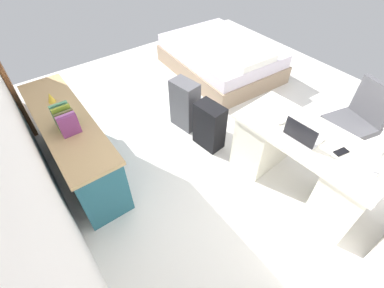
{
  "coord_description": "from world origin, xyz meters",
  "views": [
    {
      "loc": [
        -2.1,
        1.92,
        2.49
      ],
      "look_at": [
        -0.58,
        0.79,
        0.6
      ],
      "focal_mm": 25.68,
      "sensor_mm": 36.0,
      "label": 1
    }
  ],
  "objects_px": {
    "suitcase_black": "(209,126)",
    "cell_phone_near_laptop": "(341,152)",
    "office_chair": "(352,126)",
    "figurine_small": "(50,98)",
    "laptop": "(302,135)",
    "desk": "(301,162)",
    "suitcase_spare_grey": "(185,105)",
    "desk_lamp": "(381,147)",
    "bed": "(221,58)",
    "credenza": "(74,144)",
    "computer_mouse": "(281,122)"
  },
  "relations": [
    {
      "from": "suitcase_black",
      "to": "cell_phone_near_laptop",
      "type": "relative_size",
      "value": 4.36
    },
    {
      "from": "cell_phone_near_laptop",
      "to": "suitcase_spare_grey",
      "type": "bearing_deg",
      "value": 23.43
    },
    {
      "from": "bed",
      "to": "suitcase_spare_grey",
      "type": "xyz_separation_m",
      "value": [
        -0.8,
        1.32,
        0.09
      ]
    },
    {
      "from": "office_chair",
      "to": "suitcase_spare_grey",
      "type": "bearing_deg",
      "value": 38.23
    },
    {
      "from": "office_chair",
      "to": "credenza",
      "type": "distance_m",
      "value": 3.14
    },
    {
      "from": "bed",
      "to": "suitcase_spare_grey",
      "type": "bearing_deg",
      "value": 121.28
    },
    {
      "from": "suitcase_spare_grey",
      "to": "desk_lamp",
      "type": "height_order",
      "value": "desk_lamp"
    },
    {
      "from": "computer_mouse",
      "to": "figurine_small",
      "type": "height_order",
      "value": "figurine_small"
    },
    {
      "from": "credenza",
      "to": "suitcase_black",
      "type": "relative_size",
      "value": 3.03
    },
    {
      "from": "suitcase_spare_grey",
      "to": "figurine_small",
      "type": "relative_size",
      "value": 6.07
    },
    {
      "from": "laptop",
      "to": "figurine_small",
      "type": "height_order",
      "value": "laptop"
    },
    {
      "from": "computer_mouse",
      "to": "figurine_small",
      "type": "distance_m",
      "value": 2.4
    },
    {
      "from": "bed",
      "to": "suitcase_black",
      "type": "bearing_deg",
      "value": 134.68
    },
    {
      "from": "laptop",
      "to": "suitcase_spare_grey",
      "type": "bearing_deg",
      "value": 10.05
    },
    {
      "from": "desk",
      "to": "office_chair",
      "type": "distance_m",
      "value": 0.87
    },
    {
      "from": "desk",
      "to": "figurine_small",
      "type": "distance_m",
      "value": 2.71
    },
    {
      "from": "desk_lamp",
      "to": "laptop",
      "type": "bearing_deg",
      "value": 13.65
    },
    {
      "from": "laptop",
      "to": "computer_mouse",
      "type": "relative_size",
      "value": 3.24
    },
    {
      "from": "desk",
      "to": "office_chair",
      "type": "xyz_separation_m",
      "value": [
        -0.02,
        -0.87,
        0.04
      ]
    },
    {
      "from": "suitcase_spare_grey",
      "to": "cell_phone_near_laptop",
      "type": "bearing_deg",
      "value": -176.38
    },
    {
      "from": "office_chair",
      "to": "desk_lamp",
      "type": "distance_m",
      "value": 1.12
    },
    {
      "from": "desk",
      "to": "computer_mouse",
      "type": "distance_m",
      "value": 0.48
    },
    {
      "from": "desk",
      "to": "laptop",
      "type": "bearing_deg",
      "value": 62.82
    },
    {
      "from": "figurine_small",
      "to": "credenza",
      "type": "bearing_deg",
      "value": -179.75
    },
    {
      "from": "desk",
      "to": "cell_phone_near_laptop",
      "type": "xyz_separation_m",
      "value": [
        -0.27,
        -0.04,
        0.35
      ]
    },
    {
      "from": "credenza",
      "to": "bed",
      "type": "relative_size",
      "value": 0.92
    },
    {
      "from": "office_chair",
      "to": "suitcase_spare_grey",
      "type": "xyz_separation_m",
      "value": [
        1.57,
        1.24,
        -0.09
      ]
    },
    {
      "from": "suitcase_black",
      "to": "figurine_small",
      "type": "height_order",
      "value": "figurine_small"
    },
    {
      "from": "bed",
      "to": "office_chair",
      "type": "bearing_deg",
      "value": 177.98
    },
    {
      "from": "credenza",
      "to": "bed",
      "type": "height_order",
      "value": "credenza"
    },
    {
      "from": "cell_phone_near_laptop",
      "to": "computer_mouse",
      "type": "bearing_deg",
      "value": 22.33
    },
    {
      "from": "office_chair",
      "to": "figurine_small",
      "type": "height_order",
      "value": "office_chair"
    },
    {
      "from": "office_chair",
      "to": "cell_phone_near_laptop",
      "type": "xyz_separation_m",
      "value": [
        -0.25,
        0.83,
        0.31
      ]
    },
    {
      "from": "desk",
      "to": "cell_phone_near_laptop",
      "type": "distance_m",
      "value": 0.45
    },
    {
      "from": "laptop",
      "to": "cell_phone_near_laptop",
      "type": "relative_size",
      "value": 2.38
    },
    {
      "from": "desk",
      "to": "office_chair",
      "type": "height_order",
      "value": "office_chair"
    },
    {
      "from": "laptop",
      "to": "desk_lamp",
      "type": "distance_m",
      "value": 0.61
    },
    {
      "from": "desk",
      "to": "suitcase_spare_grey",
      "type": "distance_m",
      "value": 1.59
    },
    {
      "from": "bed",
      "to": "cell_phone_near_laptop",
      "type": "relative_size",
      "value": 14.41
    },
    {
      "from": "desk",
      "to": "laptop",
      "type": "distance_m",
      "value": 0.41
    },
    {
      "from": "office_chair",
      "to": "cell_phone_near_laptop",
      "type": "bearing_deg",
      "value": 106.96
    },
    {
      "from": "credenza",
      "to": "suitcase_spare_grey",
      "type": "bearing_deg",
      "value": -94.35
    },
    {
      "from": "office_chair",
      "to": "bed",
      "type": "xyz_separation_m",
      "value": [
        2.37,
        -0.08,
        -0.18
      ]
    },
    {
      "from": "computer_mouse",
      "to": "desk_lamp",
      "type": "distance_m",
      "value": 0.86
    },
    {
      "from": "bed",
      "to": "laptop",
      "type": "bearing_deg",
      "value": 155.37
    },
    {
      "from": "credenza",
      "to": "suitcase_black",
      "type": "height_order",
      "value": "credenza"
    },
    {
      "from": "bed",
      "to": "credenza",
      "type": "bearing_deg",
      "value": 104.24
    },
    {
      "from": "cell_phone_near_laptop",
      "to": "desk",
      "type": "bearing_deg",
      "value": 20.09
    },
    {
      "from": "laptop",
      "to": "cell_phone_near_laptop",
      "type": "height_order",
      "value": "laptop"
    },
    {
      "from": "suitcase_spare_grey",
      "to": "desk_lamp",
      "type": "bearing_deg",
      "value": -177.98
    }
  ]
}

